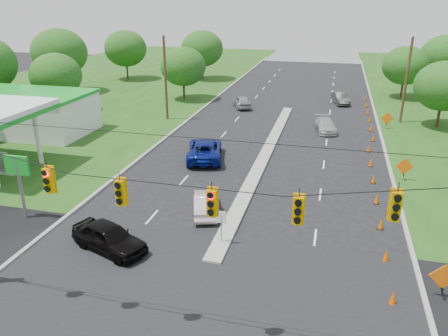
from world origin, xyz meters
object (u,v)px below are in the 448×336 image
(black_sedan, at_px, (109,237))
(white_sedan, at_px, (205,203))
(gas_station, at_px, (19,112))
(blue_pickup, at_px, (205,149))

(black_sedan, distance_m, white_sedan, 6.62)
(gas_station, xyz_separation_m, blue_pickup, (18.82, -1.33, -1.75))
(white_sedan, relative_size, blue_pickup, 0.67)
(black_sedan, bearing_deg, white_sedan, -13.95)
(black_sedan, xyz_separation_m, blue_pickup, (0.87, 14.94, 0.05))
(blue_pickup, bearing_deg, gas_station, -18.32)
(black_sedan, relative_size, white_sedan, 1.14)
(white_sedan, bearing_deg, gas_station, -44.35)
(gas_station, height_order, white_sedan, gas_station)
(white_sedan, height_order, blue_pickup, blue_pickup)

